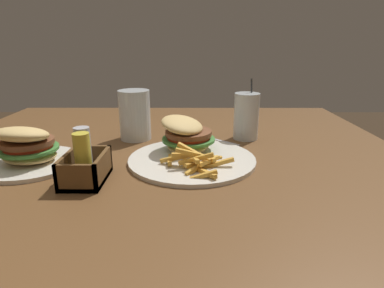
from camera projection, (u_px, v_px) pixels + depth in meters
The scene contains 7 objects.
dining_table at pixel (164, 197), 0.90m from camera, with size 1.21×1.32×0.76m.
meal_plate_near at pixel (189, 146), 0.82m from camera, with size 0.32×0.32×0.11m.
beer_glass at pixel (135, 117), 0.97m from camera, with size 0.09×0.09×0.15m.
juice_glass at pixel (246, 118), 0.97m from camera, with size 0.08×0.08×0.18m.
spoon at pixel (206, 136), 0.99m from camera, with size 0.12×0.13×0.01m.
meal_plate_far at pixel (28, 150), 0.77m from camera, with size 0.24×0.24×0.11m.
condiment_caddy at pixel (85, 164), 0.68m from camera, with size 0.13×0.08×0.11m.
Camera 1 is at (-0.81, -0.08, 1.05)m, focal length 30.00 mm.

